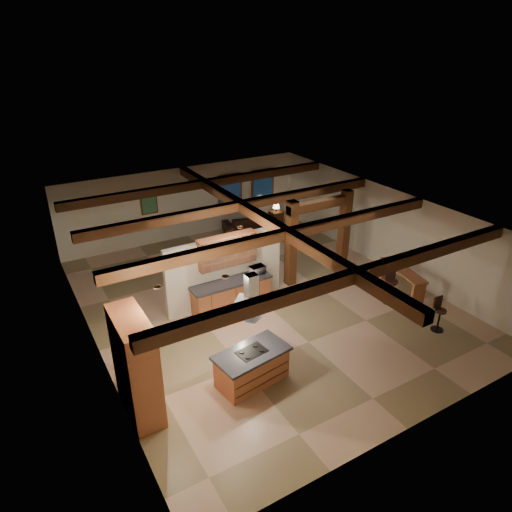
{
  "coord_description": "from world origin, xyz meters",
  "views": [
    {
      "loc": [
        -6.34,
        -10.5,
        7.48
      ],
      "look_at": [
        0.08,
        0.5,
        1.33
      ],
      "focal_mm": 32.0,
      "sensor_mm": 36.0,
      "label": 1
    }
  ],
  "objects_px": {
    "dining_table": "(227,262)",
    "sofa": "(250,223)",
    "kitchen_island": "(252,366)",
    "bar_counter": "(402,279)"
  },
  "relations": [
    {
      "from": "sofa",
      "to": "bar_counter",
      "type": "relative_size",
      "value": 1.17
    },
    {
      "from": "kitchen_island",
      "to": "bar_counter",
      "type": "distance_m",
      "value": 6.09
    },
    {
      "from": "dining_table",
      "to": "sofa",
      "type": "distance_m",
      "value": 3.73
    },
    {
      "from": "dining_table",
      "to": "sofa",
      "type": "height_order",
      "value": "sofa"
    },
    {
      "from": "dining_table",
      "to": "bar_counter",
      "type": "relative_size",
      "value": 0.86
    },
    {
      "from": "kitchen_island",
      "to": "bar_counter",
      "type": "relative_size",
      "value": 0.96
    },
    {
      "from": "kitchen_island",
      "to": "sofa",
      "type": "height_order",
      "value": "kitchen_island"
    },
    {
      "from": "kitchen_island",
      "to": "dining_table",
      "type": "xyz_separation_m",
      "value": [
        2.14,
        5.52,
        -0.15
      ]
    },
    {
      "from": "sofa",
      "to": "bar_counter",
      "type": "height_order",
      "value": "bar_counter"
    },
    {
      "from": "kitchen_island",
      "to": "sofa",
      "type": "distance_m",
      "value": 9.49
    }
  ]
}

